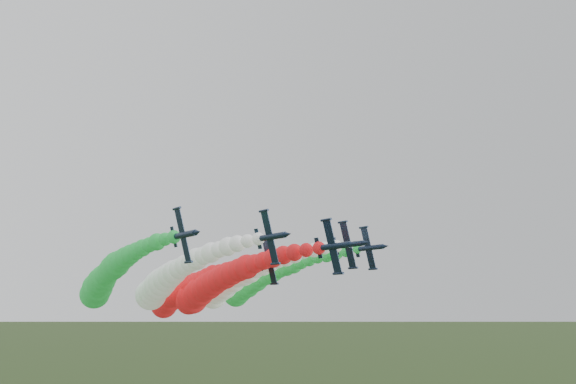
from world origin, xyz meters
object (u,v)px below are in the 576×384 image
jet_inner_right (233,282)px  jet_outer_right (256,282)px  jet_lead (211,287)px  jet_outer_left (105,280)px  jet_inner_left (166,282)px  jet_trail (179,294)px

jet_inner_right → jet_outer_right: jet_outer_right is taller
jet_lead → jet_inner_right: size_ratio=0.99×
jet_outer_left → jet_outer_right: size_ratio=1.00×
jet_inner_left → jet_trail: bearing=52.9°
jet_inner_right → jet_trail: bearing=123.0°
jet_outer_left → jet_lead: bearing=-39.1°
jet_outer_right → jet_outer_left: bearing=-179.3°
jet_inner_left → jet_inner_right: (20.00, 1.47, 0.32)m
jet_trail → jet_lead: bearing=-99.9°
jet_lead → jet_outer_right: 29.16m
jet_inner_right → jet_trail: (-8.72, 13.46, -2.79)m
jet_inner_right → jet_outer_right: 12.65m
jet_inner_left → jet_outer_right: size_ratio=1.00×
jet_outer_left → jet_trail: bearing=19.3°
jet_outer_right → jet_lead: bearing=-146.2°
jet_lead → jet_outer_left: jet_outer_left is taller
jet_inner_left → jet_inner_right: bearing=4.2°
jet_outer_left → jet_inner_left: bearing=-28.8°
jet_inner_right → jet_outer_right: size_ratio=1.00×
jet_outer_left → jet_inner_right: bearing=-9.3°
jet_lead → jet_outer_left: (-19.30, 15.68, 1.70)m
jet_lead → jet_trail: (4.18, 23.89, -1.11)m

